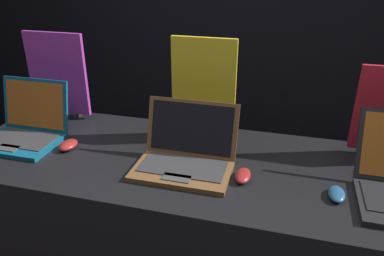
# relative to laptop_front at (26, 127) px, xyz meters

# --- Properties ---
(wall_back) EXTENTS (8.00, 0.05, 2.80)m
(wall_back) POSITION_rel_laptop_front_xyz_m (0.79, 1.49, 0.36)
(wall_back) COLOR black
(wall_back) RESTS_ON ground_plane
(display_counter) EXTENTS (2.04, 0.72, 0.98)m
(display_counter) POSITION_rel_laptop_front_xyz_m (0.79, 0.01, -0.55)
(display_counter) COLOR black
(display_counter) RESTS_ON ground_plane
(laptop_front) EXTENTS (0.34, 0.31, 0.26)m
(laptop_front) POSITION_rel_laptop_front_xyz_m (0.00, 0.00, 0.00)
(laptop_front) COLOR #0F5170
(laptop_front) RESTS_ON display_counter
(mouse_front) EXTENTS (0.07, 0.11, 0.04)m
(mouse_front) POSITION_rel_laptop_front_xyz_m (0.23, -0.03, -0.04)
(mouse_front) COLOR maroon
(mouse_front) RESTS_ON display_counter
(promo_stand_front) EXTENTS (0.32, 0.07, 0.44)m
(promo_stand_front) POSITION_rel_laptop_front_xyz_m (0.00, 0.29, 0.15)
(promo_stand_front) COLOR black
(promo_stand_front) RESTS_ON display_counter
(laptop_middle) EXTENTS (0.38, 0.30, 0.24)m
(laptop_middle) POSITION_rel_laptop_front_xyz_m (0.78, -0.04, -0.00)
(laptop_middle) COLOR brown
(laptop_middle) RESTS_ON display_counter
(mouse_middle) EXTENTS (0.06, 0.11, 0.03)m
(mouse_middle) POSITION_rel_laptop_front_xyz_m (1.02, -0.08, -0.04)
(mouse_middle) COLOR maroon
(mouse_middle) RESTS_ON display_counter
(promo_stand_middle) EXTENTS (0.29, 0.07, 0.47)m
(promo_stand_middle) POSITION_rel_laptop_front_xyz_m (0.78, 0.25, 0.16)
(promo_stand_middle) COLOR black
(promo_stand_middle) RESTS_ON display_counter
(mouse_back) EXTENTS (0.06, 0.10, 0.03)m
(mouse_back) POSITION_rel_laptop_front_xyz_m (1.35, -0.11, -0.05)
(mouse_back) COLOR navy
(mouse_back) RESTS_ON display_counter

